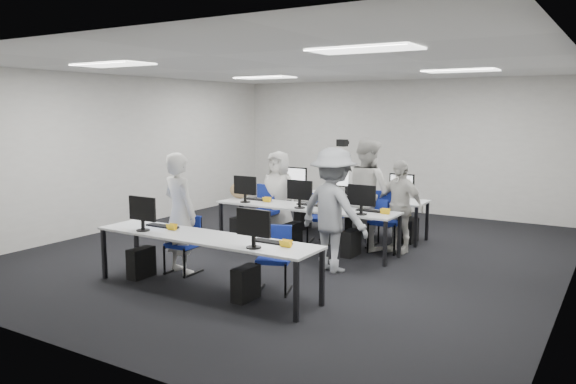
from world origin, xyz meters
The scene contains 23 objects.
room centered at (0.00, 0.00, 1.50)m, with size 9.00×9.02×3.00m.
ceiling_panels centered at (0.00, 0.00, 2.98)m, with size 5.20×4.60×0.02m.
desk_front centered at (0.00, -2.40, 0.68)m, with size 3.20×0.70×0.73m.
desk_mid centered at (0.00, 0.20, 0.68)m, with size 3.20×0.70×0.73m.
desk_back centered at (0.00, 1.60, 0.68)m, with size 3.20×0.70×0.73m.
equipment_front centered at (-0.19, -2.42, 0.36)m, with size 2.51×0.41×1.19m.
equipment_mid centered at (-0.19, 0.18, 0.36)m, with size 2.91×0.41×1.19m.
equipment_back centered at (0.19, 1.62, 0.36)m, with size 2.91×0.41×1.19m.
chair_0 centered at (-0.80, -1.91, 0.26)m, with size 0.42×0.45×0.82m.
chair_1 centered at (0.77, -1.94, 0.27)m, with size 0.55×0.57×0.84m.
chair_2 centered at (-1.11, 0.71, 0.29)m, with size 0.47×0.51×0.90m.
chair_3 centered at (0.00, 0.76, 0.27)m, with size 0.52×0.55×0.85m.
chair_4 centered at (1.19, 0.79, 0.31)m, with size 0.56×0.59×0.98m.
chair_5 centered at (-1.17, 1.03, 0.30)m, with size 0.53×0.57×0.94m.
chair_6 centered at (0.06, 1.15, 0.28)m, with size 0.52×0.55×0.90m.
chair_7 centered at (1.08, 0.95, 0.27)m, with size 0.47×0.51×0.87m.
handbag centered at (-1.45, 0.33, 0.88)m, with size 0.36×0.23×0.30m, color #9C8450.
student_0 centered at (-0.84, -1.93, 0.87)m, with size 0.63×0.42×1.74m, color silver.
student_1 centered at (0.84, 0.84, 0.93)m, with size 0.90×0.71×1.86m, color silver.
student_2 centered at (-1.01, 0.95, 0.78)m, with size 0.77×0.50×1.57m, color silver.
student_3 centered at (1.40, 0.86, 0.76)m, with size 0.89×0.37×1.53m, color silver.
photographer centered at (0.99, -0.71, 0.90)m, with size 1.16×0.67×1.80m, color gray.
dslr_camera centered at (1.03, -0.53, 1.86)m, with size 0.14×0.18×0.10m, color black.
Camera 1 is at (4.58, -7.82, 2.33)m, focal length 35.00 mm.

